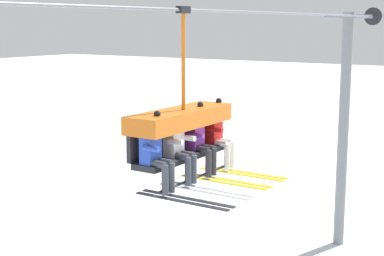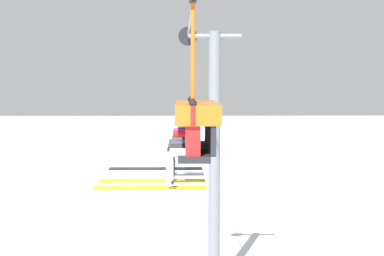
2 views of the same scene
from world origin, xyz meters
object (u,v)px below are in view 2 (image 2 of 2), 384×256
object	(u,v)px
chairlift_chair	(197,120)
skier_blue	(184,132)
skier_red	(185,143)
skier_white	(184,136)
skier_purple	(184,139)
lift_tower_near	(214,156)

from	to	relation	value
chairlift_chair	skier_blue	bearing A→B (deg)	-167.56
chairlift_chair	skier_red	size ratio (longest dim) A/B	1.70
chairlift_chair	skier_white	xyz separation A→B (m)	(-0.32, -0.22, -0.30)
chairlift_chair	skier_purple	size ratio (longest dim) A/B	1.70
lift_tower_near	skier_blue	distance (m)	7.19
skier_white	skier_purple	xyz separation A→B (m)	(0.65, 0.01, 0.02)
chairlift_chair	lift_tower_near	bearing A→B (deg)	174.92
lift_tower_near	skier_red	distance (m)	9.10
chairlift_chair	skier_red	bearing A→B (deg)	-12.36
chairlift_chair	skier_white	world-z (taller)	chairlift_chair
skier_white	skier_purple	distance (m)	0.65
skier_purple	skier_red	world-z (taller)	same
skier_blue	skier_white	xyz separation A→B (m)	(0.65, -0.01, -0.02)
lift_tower_near	chairlift_chair	distance (m)	8.17
skier_purple	skier_red	bearing A→B (deg)	0.00
skier_white	skier_red	xyz separation A→B (m)	(1.30, 0.01, 0.02)
lift_tower_near	skier_blue	bearing A→B (deg)	-7.51
skier_blue	skier_white	world-z (taller)	skier_blue
chairlift_chair	skier_blue	xyz separation A→B (m)	(-0.97, -0.21, -0.28)
chairlift_chair	skier_purple	bearing A→B (deg)	-33.13
chairlift_chair	skier_purple	world-z (taller)	chairlift_chair
skier_purple	lift_tower_near	bearing A→B (deg)	173.66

